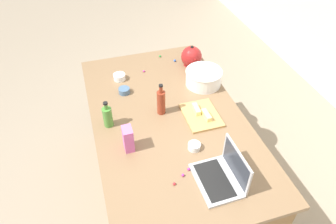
{
  "coord_description": "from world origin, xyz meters",
  "views": [
    {
      "loc": [
        1.55,
        -0.47,
        2.39
      ],
      "look_at": [
        0.0,
        0.0,
        0.95
      ],
      "focal_mm": 33.1,
      "sensor_mm": 36.0,
      "label": 1
    }
  ],
  "objects_px": {
    "bottle_soy": "(161,102)",
    "ramekin_medium": "(194,146)",
    "cutting_board": "(201,115)",
    "butter_stick_left": "(196,109)",
    "laptop": "(222,175)",
    "mixing_bowl_large": "(204,77)",
    "kettle": "(191,57)",
    "ramekin_small": "(124,91)",
    "candy_bag": "(128,139)",
    "butter_stick_right": "(206,115)",
    "bottle_olive": "(108,116)",
    "ramekin_wide": "(119,77)"
  },
  "relations": [
    {
      "from": "laptop",
      "to": "bottle_soy",
      "type": "distance_m",
      "value": 0.69
    },
    {
      "from": "bottle_soy",
      "to": "bottle_olive",
      "type": "bearing_deg",
      "value": -87.03
    },
    {
      "from": "bottle_soy",
      "to": "ramekin_medium",
      "type": "distance_m",
      "value": 0.42
    },
    {
      "from": "mixing_bowl_large",
      "to": "bottle_soy",
      "type": "relative_size",
      "value": 1.19
    },
    {
      "from": "mixing_bowl_large",
      "to": "ramekin_small",
      "type": "height_order",
      "value": "mixing_bowl_large"
    },
    {
      "from": "candy_bag",
      "to": "cutting_board",
      "type": "bearing_deg",
      "value": 105.02
    },
    {
      "from": "butter_stick_left",
      "to": "ramekin_small",
      "type": "bearing_deg",
      "value": -130.24
    },
    {
      "from": "bottle_olive",
      "to": "ramekin_wide",
      "type": "distance_m",
      "value": 0.54
    },
    {
      "from": "kettle",
      "to": "cutting_board",
      "type": "xyz_separation_m",
      "value": [
        0.65,
        -0.16,
        -0.07
      ]
    },
    {
      "from": "butter_stick_right",
      "to": "cutting_board",
      "type": "bearing_deg",
      "value": -148.37
    },
    {
      "from": "laptop",
      "to": "cutting_board",
      "type": "relative_size",
      "value": 1.02
    },
    {
      "from": "ramekin_small",
      "to": "ramekin_medium",
      "type": "bearing_deg",
      "value": 24.51
    },
    {
      "from": "ramekin_small",
      "to": "kettle",
      "type": "bearing_deg",
      "value": 109.51
    },
    {
      "from": "bottle_soy",
      "to": "cutting_board",
      "type": "bearing_deg",
      "value": 64.91
    },
    {
      "from": "mixing_bowl_large",
      "to": "butter_stick_left",
      "type": "height_order",
      "value": "mixing_bowl_large"
    },
    {
      "from": "cutting_board",
      "to": "bottle_soy",
      "type": "bearing_deg",
      "value": -115.09
    },
    {
      "from": "butter_stick_left",
      "to": "butter_stick_right",
      "type": "height_order",
      "value": "same"
    },
    {
      "from": "ramekin_small",
      "to": "cutting_board",
      "type": "bearing_deg",
      "value": 48.07
    },
    {
      "from": "bottle_soy",
      "to": "ramekin_wide",
      "type": "bearing_deg",
      "value": -156.28
    },
    {
      "from": "cutting_board",
      "to": "ramekin_medium",
      "type": "height_order",
      "value": "ramekin_medium"
    },
    {
      "from": "mixing_bowl_large",
      "to": "kettle",
      "type": "distance_m",
      "value": 0.29
    },
    {
      "from": "bottle_soy",
      "to": "butter_stick_left",
      "type": "bearing_deg",
      "value": 71.78
    },
    {
      "from": "bottle_soy",
      "to": "candy_bag",
      "type": "xyz_separation_m",
      "value": [
        0.27,
        -0.29,
        -0.01
      ]
    },
    {
      "from": "bottle_olive",
      "to": "ramekin_medium",
      "type": "xyz_separation_m",
      "value": [
        0.37,
        0.49,
        -0.06
      ]
    },
    {
      "from": "cutting_board",
      "to": "butter_stick_right",
      "type": "relative_size",
      "value": 2.8
    },
    {
      "from": "butter_stick_right",
      "to": "ramekin_wide",
      "type": "relative_size",
      "value": 1.13
    },
    {
      "from": "laptop",
      "to": "mixing_bowl_large",
      "type": "xyz_separation_m",
      "value": [
        -0.9,
        0.24,
        0.02
      ]
    },
    {
      "from": "cutting_board",
      "to": "butter_stick_left",
      "type": "bearing_deg",
      "value": -152.75
    },
    {
      "from": "kettle",
      "to": "ramekin_small",
      "type": "distance_m",
      "value": 0.68
    },
    {
      "from": "cutting_board",
      "to": "kettle",
      "type": "bearing_deg",
      "value": 166.13
    },
    {
      "from": "kettle",
      "to": "ramekin_wide",
      "type": "height_order",
      "value": "kettle"
    },
    {
      "from": "mixing_bowl_large",
      "to": "kettle",
      "type": "relative_size",
      "value": 1.37
    },
    {
      "from": "laptop",
      "to": "ramekin_medium",
      "type": "relative_size",
      "value": 3.88
    },
    {
      "from": "ramekin_small",
      "to": "laptop",
      "type": "bearing_deg",
      "value": 21.69
    },
    {
      "from": "mixing_bowl_large",
      "to": "ramekin_small",
      "type": "distance_m",
      "value": 0.64
    },
    {
      "from": "butter_stick_right",
      "to": "ramekin_wide",
      "type": "distance_m",
      "value": 0.82
    },
    {
      "from": "kettle",
      "to": "ramekin_small",
      "type": "bearing_deg",
      "value": -70.49
    },
    {
      "from": "bottle_olive",
      "to": "butter_stick_right",
      "type": "distance_m",
      "value": 0.68
    },
    {
      "from": "cutting_board",
      "to": "ramekin_medium",
      "type": "relative_size",
      "value": 3.8
    },
    {
      "from": "candy_bag",
      "to": "mixing_bowl_large",
      "type": "bearing_deg",
      "value": 125.43
    },
    {
      "from": "bottle_olive",
      "to": "butter_stick_right",
      "type": "relative_size",
      "value": 1.83
    },
    {
      "from": "bottle_olive",
      "to": "cutting_board",
      "type": "height_order",
      "value": "bottle_olive"
    },
    {
      "from": "butter_stick_left",
      "to": "butter_stick_right",
      "type": "relative_size",
      "value": 1.0
    },
    {
      "from": "bottle_olive",
      "to": "kettle",
      "type": "height_order",
      "value": "bottle_olive"
    },
    {
      "from": "mixing_bowl_large",
      "to": "cutting_board",
      "type": "relative_size",
      "value": 0.95
    },
    {
      "from": "butter_stick_left",
      "to": "bottle_soy",
      "type": "bearing_deg",
      "value": -108.22
    },
    {
      "from": "laptop",
      "to": "ramekin_small",
      "type": "relative_size",
      "value": 3.63
    },
    {
      "from": "butter_stick_left",
      "to": "candy_bag",
      "type": "height_order",
      "value": "candy_bag"
    },
    {
      "from": "ramekin_small",
      "to": "butter_stick_right",
      "type": "bearing_deg",
      "value": 47.04
    },
    {
      "from": "candy_bag",
      "to": "bottle_soy",
      "type": "bearing_deg",
      "value": 132.87
    }
  ]
}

